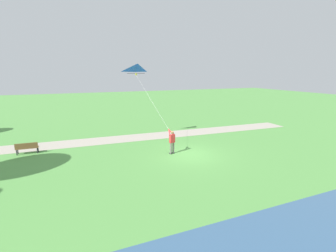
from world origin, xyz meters
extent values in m
plane|color=#569947|center=(0.00, 0.00, 0.00)|extent=(120.00, 120.00, 0.00)
cube|color=#ADA393|center=(5.90, 2.00, 0.01)|extent=(3.70, 32.07, 0.02)
cube|color=#232328|center=(0.62, 1.21, 0.03)|extent=(0.26, 0.17, 0.06)
cylinder|color=slate|center=(0.60, 1.20, 0.45)|extent=(0.14, 0.14, 0.82)
cube|color=#232328|center=(0.68, 0.98, 0.03)|extent=(0.26, 0.17, 0.06)
cylinder|color=slate|center=(0.66, 0.97, 0.45)|extent=(0.14, 0.14, 0.82)
cube|color=red|center=(0.63, 1.09, 1.16)|extent=(0.32, 0.44, 0.60)
sphere|color=tan|center=(0.63, 1.09, 1.62)|extent=(0.22, 0.22, 0.22)
ellipsoid|color=olive|center=(0.61, 1.08, 1.66)|extent=(0.28, 0.28, 0.13)
cylinder|color=red|center=(0.82, 1.23, 1.61)|extent=(0.56, 0.22, 0.43)
cylinder|color=red|center=(0.87, 1.06, 1.61)|extent=(0.46, 0.45, 0.43)
sphere|color=tan|center=(0.99, 1.19, 1.74)|extent=(0.10, 0.10, 0.10)
pyramid|color=blue|center=(5.06, 2.36, 6.16)|extent=(1.07, 1.88, 0.70)
cone|color=yellow|center=(5.41, 2.42, 5.72)|extent=(0.23, 0.23, 0.22)
cylinder|color=black|center=(5.41, 2.42, 5.83)|extent=(0.34, 1.66, 0.02)
cylinder|color=silver|center=(3.20, 1.81, 3.71)|extent=(4.43, 1.25, 3.94)
cube|color=brown|center=(4.67, 11.06, 0.45)|extent=(0.50, 1.52, 0.05)
cube|color=brown|center=(4.48, 11.07, 0.68)|extent=(0.10, 1.50, 0.40)
cube|color=#2D2D33|center=(4.85, 11.72, 0.23)|extent=(0.06, 0.06, 0.45)
cube|color=#2D2D33|center=(4.54, 11.73, 0.23)|extent=(0.06, 0.06, 0.45)
cube|color=#2D2D33|center=(4.80, 10.38, 0.23)|extent=(0.06, 0.06, 0.45)
cube|color=#2D2D33|center=(4.48, 10.39, 0.23)|extent=(0.06, 0.06, 0.45)
camera|label=1|loc=(-14.49, 7.55, 5.89)|focal=24.86mm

